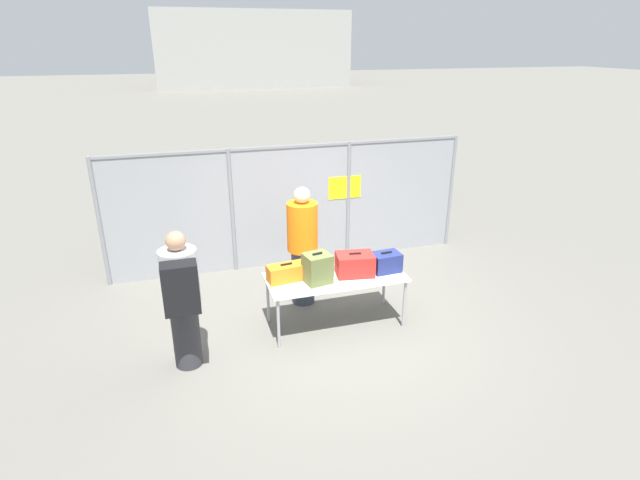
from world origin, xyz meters
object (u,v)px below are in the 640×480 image
(inspection_table, at_px, (336,280))
(suitcase_navy, at_px, (386,262))
(suitcase_red, at_px, (355,264))
(security_worker_near, at_px, (303,245))
(traveler_hooded, at_px, (182,297))
(utility_trailer, at_px, (374,190))
(suitcase_olive, at_px, (317,268))
(suitcase_orange, at_px, (287,273))

(inspection_table, relative_size, suitcase_navy, 4.68)
(suitcase_red, distance_m, security_worker_near, 0.93)
(suitcase_navy, height_order, security_worker_near, security_worker_near)
(suitcase_navy, relative_size, traveler_hooded, 0.23)
(suitcase_red, xyz_separation_m, utility_trailer, (2.32, 4.87, -0.49))
(suitcase_red, bearing_deg, security_worker_near, 125.10)
(suitcase_olive, xyz_separation_m, utility_trailer, (2.88, 4.94, -0.53))
(suitcase_olive, relative_size, security_worker_near, 0.23)
(suitcase_olive, distance_m, suitcase_navy, 1.01)
(suitcase_orange, bearing_deg, suitcase_navy, -4.44)
(inspection_table, relative_size, suitcase_red, 3.42)
(inspection_table, bearing_deg, security_worker_near, 109.36)
(suitcase_red, bearing_deg, suitcase_olive, -172.20)
(suitcase_olive, bearing_deg, suitcase_red, 7.80)
(suitcase_orange, distance_m, utility_trailer, 5.81)
(suitcase_red, xyz_separation_m, suitcase_navy, (0.45, -0.02, -0.02))
(suitcase_orange, distance_m, security_worker_near, 0.79)
(suitcase_orange, relative_size, suitcase_navy, 1.32)
(suitcase_olive, bearing_deg, utility_trailer, 59.77)
(suitcase_red, height_order, utility_trailer, suitcase_red)
(suitcase_olive, height_order, suitcase_red, suitcase_olive)
(suitcase_navy, xyz_separation_m, traveler_hooded, (-2.75, -0.40, 0.09))
(suitcase_orange, xyz_separation_m, suitcase_olive, (0.38, -0.16, 0.09))
(suitcase_orange, relative_size, suitcase_olive, 1.26)
(inspection_table, xyz_separation_m, suitcase_navy, (0.72, -0.03, 0.19))
(suitcase_olive, height_order, security_worker_near, security_worker_near)
(inspection_table, distance_m, suitcase_orange, 0.69)
(inspection_table, distance_m, suitcase_navy, 0.75)
(suitcase_navy, bearing_deg, inspection_table, 177.60)
(traveler_hooded, relative_size, security_worker_near, 0.97)
(inspection_table, bearing_deg, utility_trailer, 61.90)
(security_worker_near, bearing_deg, suitcase_navy, 140.23)
(security_worker_near, distance_m, utility_trailer, 5.03)
(traveler_hooded, distance_m, utility_trailer, 7.05)
(suitcase_red, height_order, traveler_hooded, traveler_hooded)
(suitcase_navy, bearing_deg, suitcase_olive, -176.92)
(inspection_table, relative_size, suitcase_olive, 4.48)
(suitcase_orange, bearing_deg, traveler_hooded, -159.42)
(inspection_table, xyz_separation_m, suitcase_red, (0.27, -0.01, 0.20))
(traveler_hooded, bearing_deg, suitcase_orange, 6.85)
(inspection_table, relative_size, security_worker_near, 1.04)
(traveler_hooded, xyz_separation_m, utility_trailer, (4.63, 5.29, -0.56))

